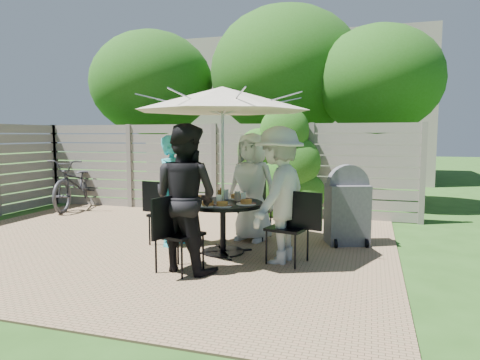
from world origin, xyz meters
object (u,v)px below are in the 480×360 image
(umbrella, at_px, (222,99))
(chair_left, at_px, (167,226))
(chair_back, at_px, (256,222))
(coffee_cup, at_px, (237,196))
(plate_right, at_px, (246,203))
(glass_front, at_px, (219,200))
(bbq_grill, at_px, (347,209))
(person_left, at_px, (174,191))
(chair_right, at_px, (288,242))
(plate_back, at_px, (236,197))
(plate_front, at_px, (208,204))
(chair_front, at_px, (179,250))
(person_back, at_px, (252,187))
(glass_back, at_px, (226,194))
(syrup_jug, at_px, (221,196))
(person_front, at_px, (185,198))
(glass_right, at_px, (243,198))
(bicycle, at_px, (78,183))
(patio_table, at_px, (223,218))
(plate_extra, at_px, (222,205))
(person_right, at_px, (279,195))
(plate_left, at_px, (201,199))

(umbrella, xyz_separation_m, chair_left, (-0.94, 0.21, -1.80))
(chair_back, bearing_deg, coffee_cup, 1.51)
(plate_right, bearing_deg, chair_left, 167.41)
(glass_front, bearing_deg, chair_back, 82.32)
(chair_back, relative_size, bbq_grill, 0.75)
(person_left, xyz_separation_m, chair_right, (1.75, -0.39, -0.53))
(plate_back, bearing_deg, plate_front, -102.65)
(umbrella, distance_m, plate_back, 1.40)
(chair_right, bearing_deg, chair_left, 1.70)
(chair_front, bearing_deg, person_back, 2.49)
(glass_back, distance_m, bbq_grill, 1.79)
(person_left, relative_size, plate_right, 6.20)
(plate_right, xyz_separation_m, syrup_jug, (-0.40, 0.14, 0.06))
(plate_back, bearing_deg, person_back, 77.35)
(person_front, distance_m, coffee_cup, 1.06)
(umbrella, distance_m, person_back, 1.51)
(chair_left, distance_m, plate_right, 1.40)
(person_back, xyz_separation_m, glass_right, (0.09, -0.76, -0.04))
(glass_front, distance_m, bbq_grill, 2.01)
(glass_back, xyz_separation_m, glass_front, (0.09, -0.55, 0.00))
(person_left, relative_size, syrup_jug, 10.08)
(glass_right, relative_size, bicycle, 0.07)
(plate_front, bearing_deg, plate_right, 32.35)
(glass_back, relative_size, glass_front, 1.00)
(chair_back, bearing_deg, person_left, -46.90)
(plate_back, bearing_deg, person_left, -169.20)
(patio_table, height_order, chair_left, chair_left)
(chair_left, bearing_deg, plate_extra, -19.60)
(chair_left, distance_m, glass_right, 1.33)
(person_right, xyz_separation_m, bicycle, (-5.09, 2.69, -0.31))
(bbq_grill, bearing_deg, plate_left, -174.21)
(chair_right, bearing_deg, chair_front, 46.64)
(chair_left, height_order, plate_front, chair_left)
(chair_back, distance_m, plate_front, 1.40)
(glass_front, height_order, coffee_cup, glass_front)
(person_left, xyz_separation_m, syrup_jug, (0.76, -0.12, -0.02))
(chair_front, relative_size, person_front, 0.53)
(plate_front, xyz_separation_m, coffee_cup, (0.22, 0.54, 0.04))
(chair_left, relative_size, person_front, 0.53)
(patio_table, height_order, plate_back, plate_back)
(person_right, xyz_separation_m, glass_right, (-0.53, 0.23, -0.08))
(person_right, xyz_separation_m, bbq_grill, (0.77, 1.18, -0.32))
(plate_extra, relative_size, coffee_cup, 2.00)
(glass_front, bearing_deg, umbrella, 99.35)
(syrup_jug, bearing_deg, patio_table, -52.45)
(person_left, bearing_deg, umbrella, -90.00)
(umbrella, bearing_deg, person_back, 77.35)
(syrup_jug, distance_m, bicycle, 4.90)
(chair_back, bearing_deg, plate_extra, 1.91)
(person_back, height_order, person_left, person_back)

